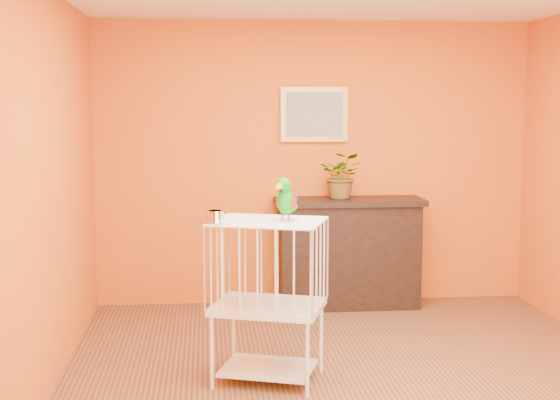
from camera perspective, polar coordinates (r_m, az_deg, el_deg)
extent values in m
plane|color=brown|center=(5.30, 5.82, -13.36)|extent=(4.50, 4.50, 0.00)
plane|color=#CF6013|center=(7.21, 2.47, 2.70)|extent=(4.00, 0.00, 4.00)
plane|color=#CF6013|center=(2.86, 14.99, -4.23)|extent=(4.00, 0.00, 4.00)
plane|color=#CF6013|center=(5.01, -17.05, 0.47)|extent=(0.00, 4.50, 4.50)
cube|color=black|center=(7.14, 5.03, -4.07)|extent=(1.26, 0.42, 0.94)
cube|color=black|center=(7.07, 5.07, -0.10)|extent=(1.34, 0.48, 0.05)
cube|color=black|center=(6.96, 5.31, -4.37)|extent=(0.88, 0.02, 0.47)
cube|color=#56181D|center=(7.07, 3.00, -5.03)|extent=(0.05, 0.19, 0.29)
cube|color=#2A4623|center=(7.09, 3.68, -5.01)|extent=(0.05, 0.19, 0.29)
cube|color=#56181D|center=(7.10, 4.43, -4.99)|extent=(0.05, 0.19, 0.29)
cube|color=#2A4623|center=(7.12, 5.27, -4.97)|extent=(0.05, 0.19, 0.29)
cube|color=#56181D|center=(7.14, 6.09, -4.95)|extent=(0.05, 0.19, 0.29)
imported|color=#26722D|center=(7.08, 4.49, 1.47)|extent=(0.49, 0.52, 0.33)
cube|color=#B48440|center=(7.16, 2.52, 6.28)|extent=(0.62, 0.03, 0.50)
cube|color=gray|center=(7.15, 2.54, 6.27)|extent=(0.52, 0.01, 0.40)
cube|color=white|center=(5.34, -0.87, -12.18)|extent=(0.71, 0.63, 0.02)
cube|color=white|center=(5.22, -0.88, -7.81)|extent=(0.84, 0.74, 0.04)
cube|color=white|center=(5.10, -0.89, -1.59)|extent=(0.84, 0.74, 0.01)
cylinder|color=white|center=(5.16, -5.02, -11.09)|extent=(0.03, 0.03, 0.49)
cylinder|color=white|center=(5.00, 2.01, -11.65)|extent=(0.03, 0.03, 0.49)
cylinder|color=white|center=(5.60, -3.44, -9.60)|extent=(0.03, 0.03, 0.49)
cylinder|color=white|center=(5.46, 3.03, -10.05)|extent=(0.03, 0.03, 0.49)
cylinder|color=silver|center=(5.00, -4.75, -1.21)|extent=(0.11, 0.11, 0.08)
cylinder|color=#59544C|center=(5.12, 0.17, -1.30)|extent=(0.01, 0.01, 0.04)
cylinder|color=#59544C|center=(5.10, 0.65, -1.33)|extent=(0.01, 0.01, 0.04)
ellipsoid|color=#108107|center=(5.09, 0.41, -0.12)|extent=(0.18, 0.19, 0.21)
ellipsoid|color=#108107|center=(5.05, 0.26, 1.08)|extent=(0.14, 0.14, 0.10)
cone|color=orange|center=(5.01, 0.04, 0.91)|extent=(0.07, 0.08, 0.07)
cone|color=black|center=(5.02, 0.09, 0.71)|extent=(0.03, 0.03, 0.03)
sphere|color=black|center=(5.05, -0.18, 1.21)|extent=(0.01, 0.01, 0.01)
sphere|color=black|center=(5.02, 0.54, 1.17)|extent=(0.01, 0.01, 0.01)
ellipsoid|color=#A50C0C|center=(5.13, -0.13, -0.17)|extent=(0.05, 0.07, 0.07)
ellipsoid|color=navy|center=(5.08, 1.04, -0.24)|extent=(0.05, 0.07, 0.07)
cone|color=#108107|center=(5.16, 0.72, -0.79)|extent=(0.13, 0.16, 0.11)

